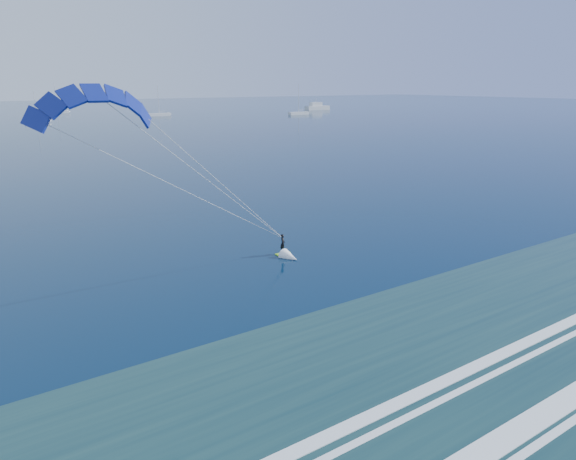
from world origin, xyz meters
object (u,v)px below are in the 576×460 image
(sailboat_6, at_px, (299,113))
(sailboat_5, at_px, (159,114))
(sailboat_4, at_px, (57,112))
(motor_yacht, at_px, (317,107))
(sailboat_3, at_px, (37,121))
(kitesurfer_rig, at_px, (208,181))

(sailboat_6, bearing_deg, sailboat_5, 154.92)
(sailboat_4, bearing_deg, sailboat_5, -55.16)
(sailboat_5, relative_size, sailboat_6, 0.99)
(motor_yacht, height_order, sailboat_5, sailboat_5)
(sailboat_5, bearing_deg, sailboat_3, -164.54)
(sailboat_3, xyz_separation_m, sailboat_6, (102.99, -11.62, 0.01))
(sailboat_3, distance_m, sailboat_5, 50.97)
(sailboat_3, xyz_separation_m, sailboat_5, (49.12, 13.58, 0.01))
(motor_yacht, xyz_separation_m, sailboat_4, (-117.29, 41.84, -0.79))
(motor_yacht, bearing_deg, sailboat_5, -177.68)
(kitesurfer_rig, xyz_separation_m, sailboat_3, (15.34, 168.93, -6.61))
(sailboat_5, height_order, sailboat_6, sailboat_6)
(kitesurfer_rig, bearing_deg, sailboat_3, 84.81)
(sailboat_4, bearing_deg, sailboat_6, -39.55)
(kitesurfer_rig, relative_size, sailboat_6, 1.57)
(motor_yacht, bearing_deg, sailboat_3, -172.79)
(kitesurfer_rig, height_order, sailboat_5, kitesurfer_rig)
(kitesurfer_rig, relative_size, motor_yacht, 1.48)
(kitesurfer_rig, bearing_deg, sailboat_6, 53.05)
(sailboat_3, relative_size, sailboat_4, 0.81)
(sailboat_3, xyz_separation_m, sailboat_4, (17.58, 58.90, 0.01))
(sailboat_3, bearing_deg, kitesurfer_rig, -95.19)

